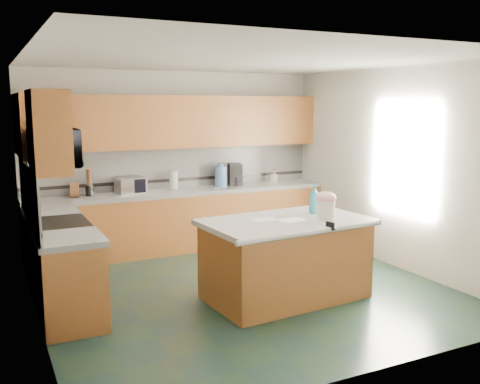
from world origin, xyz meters
TOP-DOWN VIEW (x-y plane):
  - floor at (0.00, 0.00)m, footprint 4.60×4.60m
  - ceiling at (0.00, 0.00)m, footprint 4.60×4.60m
  - wall_back at (0.00, 2.32)m, footprint 4.60×0.04m
  - wall_front at (0.00, -2.32)m, footprint 4.60×0.04m
  - wall_left at (-2.32, 0.00)m, footprint 0.04×4.60m
  - wall_right at (2.32, 0.00)m, footprint 0.04×4.60m
  - back_base_cab at (0.00, 2.00)m, footprint 4.60×0.60m
  - back_countertop at (0.00, 2.00)m, footprint 4.60×0.64m
  - back_upper_cab at (0.00, 2.13)m, footprint 4.60×0.33m
  - back_backsplash at (0.00, 2.29)m, footprint 4.60×0.02m
  - back_accent_band at (0.00, 2.28)m, footprint 4.60×0.01m
  - left_base_cab_rear at (-2.00, 1.29)m, footprint 0.60×0.82m
  - left_counter_rear at (-2.00, 1.29)m, footprint 0.64×0.82m
  - left_base_cab_front at (-2.00, -0.24)m, footprint 0.60×0.72m
  - left_counter_front at (-2.00, -0.24)m, footprint 0.64×0.72m
  - left_backsplash at (-2.29, 0.55)m, footprint 0.02×2.30m
  - left_accent_band at (-2.28, 0.55)m, footprint 0.01×2.30m
  - left_upper_cab_rear at (-2.13, 1.42)m, footprint 0.33×1.09m
  - left_upper_cab_front at (-2.13, -0.24)m, footprint 0.33×0.72m
  - range_body at (-2.00, 0.50)m, footprint 0.60×0.76m
  - range_oven_door at (-1.71, 0.50)m, footprint 0.02×0.68m
  - range_cooktop at (-2.00, 0.50)m, footprint 0.62×0.78m
  - range_handle at (-1.68, 0.50)m, footprint 0.02×0.66m
  - range_backguard at (-2.26, 0.50)m, footprint 0.06×0.76m
  - microwave at (-2.00, 0.50)m, footprint 0.50×0.73m
  - island_base at (0.32, -0.49)m, footprint 1.81×1.12m
  - island_top at (0.32, -0.49)m, footprint 1.91×1.22m
  - island_bullnose at (0.32, -1.04)m, footprint 1.84×0.19m
  - treat_jar at (0.70, -0.70)m, footprint 0.21×0.21m
  - treat_jar_lid at (0.70, -0.70)m, footprint 0.23×0.23m
  - treat_jar_knob at (0.70, -0.70)m, footprint 0.07×0.03m
  - treat_jar_knob_end_l at (0.66, -0.70)m, footprint 0.04×0.04m
  - treat_jar_knob_end_r at (0.74, -0.70)m, footprint 0.04×0.04m
  - soap_bottle_island at (0.80, -0.33)m, footprint 0.15×0.15m
  - paper_sheet_a at (0.35, -0.56)m, footprint 0.31×0.25m
  - paper_sheet_b at (0.09, -0.41)m, footprint 0.26×0.20m
  - clamp_body at (0.54, -1.02)m, footprint 0.06×0.10m
  - clamp_handle at (0.54, -1.08)m, footprint 0.02×0.07m
  - knife_block at (-1.58, 2.05)m, footprint 0.15×0.18m
  - utensil_crock at (-1.37, 2.08)m, footprint 0.12×0.12m
  - utensil_bundle at (-1.37, 2.08)m, footprint 0.07×0.07m
  - toaster_oven at (-0.79, 2.05)m, footprint 0.44×0.34m
  - toaster_oven_door at (-0.79, 1.92)m, footprint 0.37×0.01m
  - paper_towel at (-0.11, 2.10)m, footprint 0.13×0.13m
  - paper_towel_base at (-0.11, 2.10)m, footprint 0.19×0.19m
  - water_jug at (0.65, 2.06)m, footprint 0.19×0.19m
  - water_jug_neck at (0.65, 2.06)m, footprint 0.09×0.09m
  - coffee_maker at (0.90, 2.08)m, footprint 0.25×0.27m
  - coffee_carafe at (0.90, 2.03)m, footprint 0.14×0.14m
  - soap_bottle_back at (1.61, 2.05)m, footprint 0.13×0.13m
  - soap_back_cap at (1.61, 2.05)m, footprint 0.02×0.02m
  - window_light_proxy at (2.29, -0.20)m, footprint 0.02×1.40m

SIDE VIEW (x-z plane):
  - floor at x=0.00m, z-range 0.00..0.00m
  - range_oven_door at x=-1.71m, z-range 0.12..0.68m
  - back_base_cab at x=0.00m, z-range 0.00..0.86m
  - left_base_cab_rear at x=-2.00m, z-range 0.00..0.86m
  - left_base_cab_front at x=-2.00m, z-range 0.00..0.86m
  - island_base at x=0.32m, z-range 0.00..0.86m
  - range_body at x=-2.00m, z-range 0.00..0.88m
  - range_handle at x=-1.68m, z-range 0.77..0.79m
  - back_countertop at x=0.00m, z-range 0.86..0.92m
  - left_counter_rear at x=-2.00m, z-range 0.86..0.92m
  - left_counter_front at x=-2.00m, z-range 0.86..0.92m
  - island_top at x=0.32m, z-range 0.86..0.92m
  - island_bullnose at x=0.32m, z-range 0.86..0.92m
  - range_cooktop at x=-2.00m, z-range 0.88..0.92m
  - clamp_handle at x=0.54m, z-range 0.90..0.92m
  - paper_sheet_a at x=0.35m, z-range 0.92..0.92m
  - paper_sheet_b at x=0.09m, z-range 0.92..0.92m
  - paper_towel_base at x=-0.11m, z-range 0.92..0.93m
  - clamp_body at x=0.54m, z-range 0.89..0.97m
  - coffee_carafe at x=0.90m, z-range 0.92..1.06m
  - utensil_crock at x=-1.37m, z-range 0.92..1.07m
  - range_backguard at x=-2.26m, z-range 0.93..1.11m
  - soap_bottle_back at x=1.61m, z-range 0.92..1.12m
  - knife_block at x=-1.58m, z-range 0.91..1.14m
  - treat_jar at x=0.70m, z-range 0.92..1.14m
  - toaster_oven at x=-0.79m, z-range 0.92..1.16m
  - toaster_oven_door at x=-0.79m, z-range 0.94..1.14m
  - back_accent_band at x=0.00m, z-range 1.02..1.06m
  - left_accent_band at x=-2.28m, z-range 1.02..1.06m
  - paper_towel at x=-0.11m, z-range 0.92..1.21m
  - water_jug at x=0.65m, z-range 0.92..1.24m
  - soap_bottle_island at x=0.80m, z-range 0.92..1.26m
  - coffee_maker at x=0.90m, z-range 0.92..1.27m
  - soap_back_cap at x=1.61m, z-range 1.12..1.15m
  - treat_jar_lid at x=0.70m, z-range 1.10..1.24m
  - utensil_bundle at x=-1.37m, z-range 1.07..1.30m
  - treat_jar_knob at x=0.70m, z-range 1.21..1.23m
  - treat_jar_knob_end_l at x=0.66m, z-range 1.20..1.24m
  - treat_jar_knob_end_r at x=0.74m, z-range 1.20..1.24m
  - back_backsplash at x=0.00m, z-range 0.92..1.55m
  - left_backsplash at x=-2.29m, z-range 0.92..1.55m
  - water_jug_neck at x=0.65m, z-range 1.24..1.28m
  - wall_back at x=0.00m, z-range 0.00..2.70m
  - wall_front at x=0.00m, z-range 0.00..2.70m
  - wall_left at x=-2.32m, z-range 0.00..2.70m
  - wall_right at x=2.32m, z-range 0.00..2.70m
  - window_light_proxy at x=2.29m, z-range 0.95..2.05m
  - microwave at x=-2.00m, z-range 1.53..1.94m
  - back_upper_cab at x=0.00m, z-range 1.55..2.33m
  - left_upper_cab_rear at x=-2.13m, z-range 1.55..2.33m
  - left_upper_cab_front at x=-2.13m, z-range 1.55..2.33m
  - ceiling at x=0.00m, z-range 2.70..2.70m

